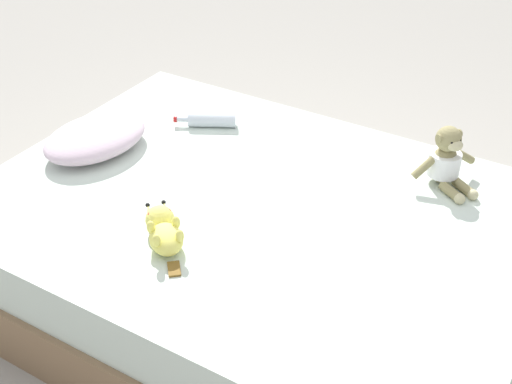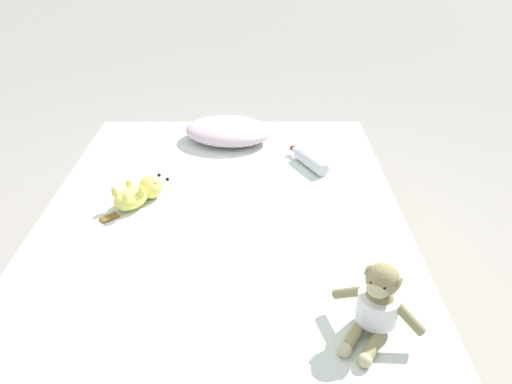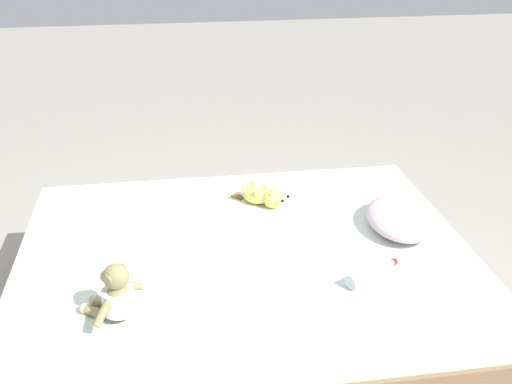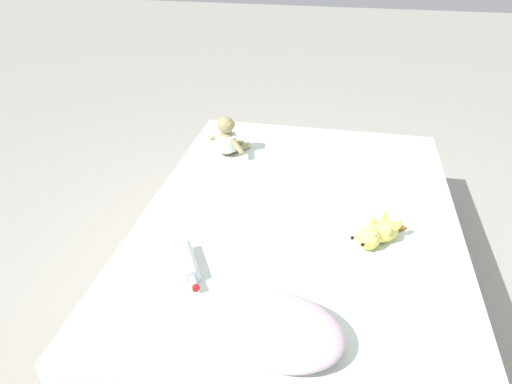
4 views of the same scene
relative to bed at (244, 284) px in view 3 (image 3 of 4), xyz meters
The scene contains 6 objects.
ground_plane 0.23m from the bed, ahead, with size 16.00×16.00×0.00m, color #9E998E.
bed is the anchor object (origin of this frame).
pillow 0.81m from the bed, 90.68° to the left, with size 0.50×0.39×0.11m.
plush_monkey 0.80m from the bed, 48.02° to the right, with size 0.25×0.25×0.24m.
plush_yellow_creature 0.47m from the bed, 156.74° to the left, with size 0.26×0.28×0.10m.
glass_bottle 0.66m from the bed, 49.74° to the left, with size 0.17×0.26×0.06m.
Camera 3 is at (2.38, -0.31, 1.88)m, focal length 42.53 mm.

